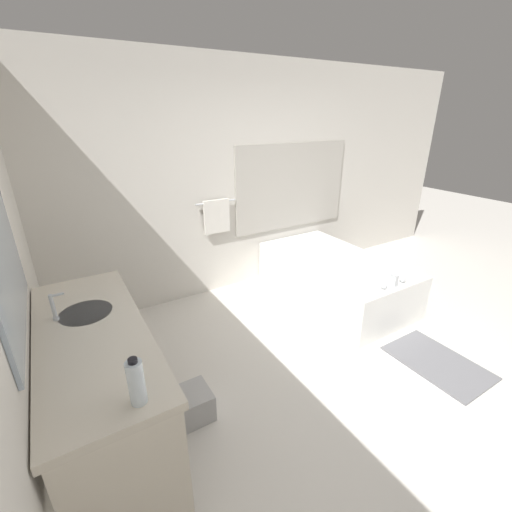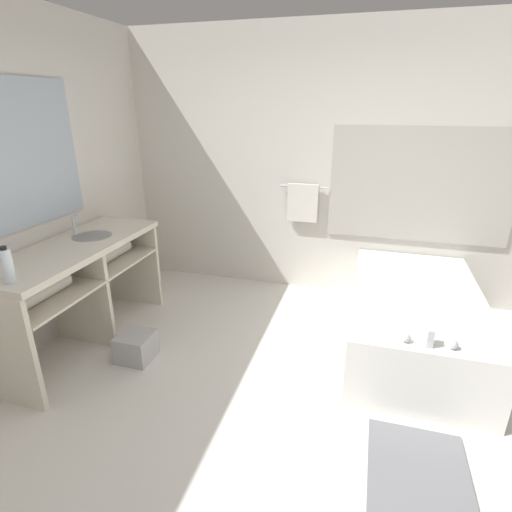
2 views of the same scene
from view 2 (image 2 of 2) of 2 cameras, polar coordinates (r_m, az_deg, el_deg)
ground_plane at (r=2.77m, az=4.12°, el=-24.05°), size 16.00×16.00×0.00m
wall_back_with_blinds at (r=4.21m, az=11.56°, el=12.20°), size 7.40×0.13×2.70m
vanity_counter at (r=3.61m, az=-23.94°, el=-2.11°), size 0.61×1.64×0.90m
sink_faucet at (r=3.77m, az=-24.55°, el=4.10°), size 0.09×0.04×0.18m
bathtub at (r=3.64m, az=21.57°, el=-8.00°), size 1.01×1.83×0.63m
water_bottle_1 at (r=2.93m, az=-32.00°, el=-1.18°), size 0.07×0.07×0.24m
waste_bin at (r=3.46m, az=-16.77°, el=-12.27°), size 0.27×0.27×0.22m
bath_mat at (r=2.67m, az=22.33°, el=-27.86°), size 0.55×0.83×0.02m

